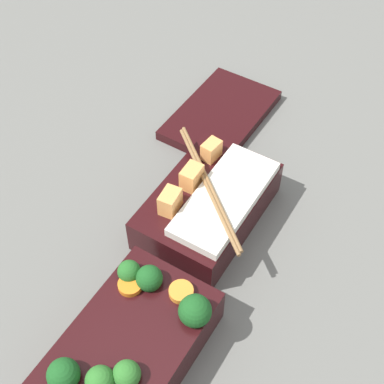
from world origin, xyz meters
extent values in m
plane|color=slate|center=(0.00, 0.00, 0.00)|extent=(3.00, 3.00, 0.00)
cube|color=black|center=(-0.09, -0.03, 0.03)|extent=(0.19, 0.12, 0.05)
sphere|color=#19511E|center=(-0.04, -0.07, 0.06)|extent=(0.04, 0.04, 0.04)
sphere|color=#19511E|center=(-0.03, -0.01, 0.06)|extent=(0.03, 0.03, 0.03)
sphere|color=#2D7028|center=(-0.14, -0.03, 0.06)|extent=(0.03, 0.03, 0.03)
sphere|color=#19511E|center=(-0.16, 0.00, 0.06)|extent=(0.03, 0.03, 0.03)
sphere|color=#236023|center=(-0.03, 0.01, 0.06)|extent=(0.03, 0.03, 0.03)
sphere|color=#2D7028|center=(-0.13, -0.05, 0.06)|extent=(0.03, 0.03, 0.03)
cylinder|color=orange|center=(-0.04, 0.01, 0.06)|extent=(0.04, 0.04, 0.01)
cylinder|color=orange|center=(-0.02, -0.05, 0.06)|extent=(0.04, 0.04, 0.01)
cube|color=black|center=(0.12, 0.00, 0.03)|extent=(0.19, 0.12, 0.05)
cube|color=silver|center=(0.12, -0.02, 0.06)|extent=(0.17, 0.07, 0.01)
cube|color=#F4A356|center=(0.07, 0.03, 0.07)|extent=(0.03, 0.02, 0.03)
cube|color=#F4A356|center=(0.12, 0.03, 0.07)|extent=(0.03, 0.02, 0.03)
cube|color=#F4A356|center=(0.17, 0.03, 0.06)|extent=(0.03, 0.02, 0.03)
sphere|color=#381942|center=(0.17, 0.03, 0.06)|extent=(0.01, 0.01, 0.01)
cylinder|color=olive|center=(0.12, 0.00, 0.07)|extent=(0.14, 0.17, 0.01)
cylinder|color=olive|center=(0.12, 0.00, 0.07)|extent=(0.14, 0.17, 0.01)
cube|color=black|center=(0.30, 0.08, 0.01)|extent=(0.19, 0.12, 0.02)
camera|label=1|loc=(-0.26, -0.21, 0.57)|focal=50.00mm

